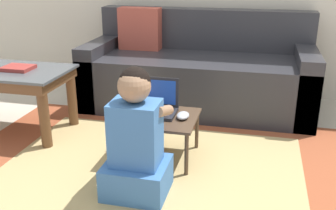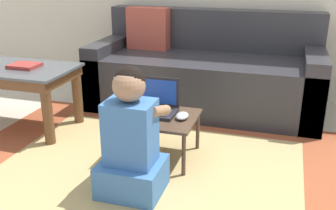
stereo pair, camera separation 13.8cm
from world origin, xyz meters
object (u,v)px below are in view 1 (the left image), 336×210
at_px(laptop, 154,107).
at_px(book_on_table, 18,68).
at_px(couch, 198,73).
at_px(laptop_desk, 158,121).
at_px(person_seated, 136,143).
at_px(computer_mouse, 183,115).

height_order(laptop, book_on_table, laptop).
distance_m(couch, book_on_table, 1.42).
bearing_deg(laptop_desk, person_seated, -90.37).
bearing_deg(book_on_table, person_seated, -29.39).
relative_size(laptop_desk, book_on_table, 2.42).
height_order(couch, book_on_table, couch).
bearing_deg(couch, person_seated, -93.32).
distance_m(laptop, book_on_table, 1.03).
relative_size(laptop, person_seated, 0.40).
bearing_deg(laptop, couch, 83.19).
relative_size(laptop_desk, person_seated, 0.69).
distance_m(couch, person_seated, 1.44).
bearing_deg(computer_mouse, laptop, 166.07).
distance_m(laptop_desk, laptop, 0.09).
distance_m(computer_mouse, person_seated, 0.45).
xyz_separation_m(laptop, person_seated, (0.03, -0.47, -0.02)).
xyz_separation_m(laptop_desk, computer_mouse, (0.16, 0.00, 0.05)).
bearing_deg(laptop_desk, couch, 85.47).
bearing_deg(person_seated, couch, 86.68).
bearing_deg(book_on_table, couch, 36.92).
height_order(laptop_desk, computer_mouse, computer_mouse).
bearing_deg(computer_mouse, laptop_desk, -178.67).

